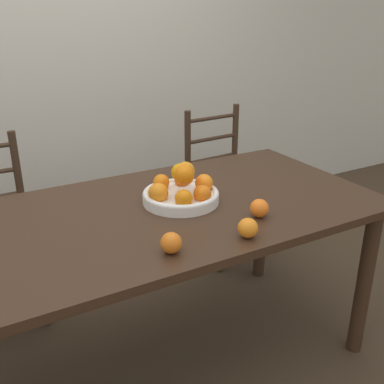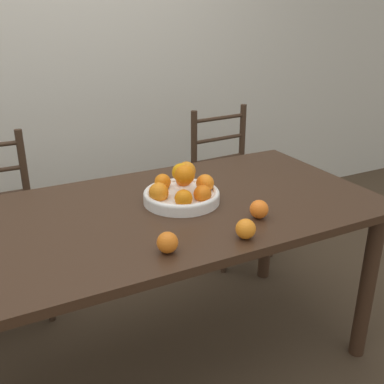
% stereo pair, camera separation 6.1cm
% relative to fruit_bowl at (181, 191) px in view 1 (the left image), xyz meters
% --- Properties ---
extents(ground_plane, '(12.00, 12.00, 0.00)m').
position_rel_fruit_bowl_xyz_m(ground_plane, '(-0.19, -0.02, -0.83)').
color(ground_plane, '#423323').
extents(wall_back, '(8.00, 0.06, 2.60)m').
position_rel_fruit_bowl_xyz_m(wall_back, '(-0.19, 1.48, 0.47)').
color(wall_back, beige).
rests_on(wall_back, ground_plane).
extents(dining_table, '(1.99, 0.92, 0.78)m').
position_rel_fruit_bowl_xyz_m(dining_table, '(-0.19, -0.02, -0.14)').
color(dining_table, '#382316').
rests_on(dining_table, ground_plane).
extents(fruit_bowl, '(0.32, 0.32, 0.18)m').
position_rel_fruit_bowl_xyz_m(fruit_bowl, '(0.00, 0.00, 0.00)').
color(fruit_bowl, white).
rests_on(fruit_bowl, dining_table).
extents(orange_loose_0, '(0.07, 0.07, 0.07)m').
position_rel_fruit_bowl_xyz_m(orange_loose_0, '(-0.23, -0.35, -0.01)').
color(orange_loose_0, orange).
rests_on(orange_loose_0, dining_table).
extents(orange_loose_1, '(0.07, 0.07, 0.07)m').
position_rel_fruit_bowl_xyz_m(orange_loose_1, '(0.06, -0.39, -0.01)').
color(orange_loose_1, orange).
rests_on(orange_loose_1, dining_table).
extents(orange_loose_2, '(0.07, 0.07, 0.07)m').
position_rel_fruit_bowl_xyz_m(orange_loose_2, '(0.20, -0.27, -0.01)').
color(orange_loose_2, orange).
rests_on(orange_loose_2, dining_table).
extents(chair_right, '(0.45, 0.43, 0.95)m').
position_rel_fruit_bowl_xyz_m(chair_right, '(0.71, 0.74, -0.36)').
color(chair_right, '#382619').
rests_on(chair_right, ground_plane).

